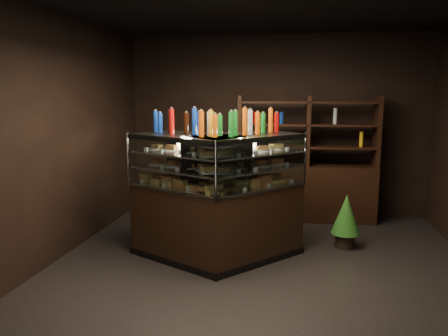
{
  "coord_description": "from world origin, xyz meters",
  "views": [
    {
      "loc": [
        0.43,
        -4.96,
        2.04
      ],
      "look_at": [
        -0.44,
        -0.02,
        1.18
      ],
      "focal_mm": 35.0,
      "sensor_mm": 36.0,
      "label": 1
    }
  ],
  "objects": [
    {
      "name": "potted_conifer",
      "position": [
        1.06,
        0.84,
        0.47
      ],
      "size": [
        0.38,
        0.38,
        0.82
      ],
      "rotation": [
        0.0,
        0.0,
        -0.27
      ],
      "color": "black",
      "rests_on": "ground"
    },
    {
      "name": "bottles_top",
      "position": [
        -0.56,
        0.16,
        1.69
      ],
      "size": [
        1.64,
        0.92,
        0.3
      ],
      "color": "#0F38B2",
      "rests_on": "display_case"
    },
    {
      "name": "room_shell",
      "position": [
        0.0,
        0.0,
        1.94
      ],
      "size": [
        5.02,
        5.02,
        3.01
      ],
      "color": "black",
      "rests_on": "ground"
    },
    {
      "name": "display_case",
      "position": [
        -0.56,
        0.16,
        0.52
      ],
      "size": [
        2.21,
        1.54,
        1.56
      ],
      "rotation": [
        0.0,
        0.0,
        0.18
      ],
      "color": "black",
      "rests_on": "ground"
    },
    {
      "name": "back_shelving",
      "position": [
        0.54,
        2.05,
        0.61
      ],
      "size": [
        2.21,
        0.56,
        2.0
      ],
      "rotation": [
        0.0,
        0.0,
        0.06
      ],
      "color": "black",
      "rests_on": "ground"
    },
    {
      "name": "food_display",
      "position": [
        -0.56,
        0.16,
        1.18
      ],
      "size": [
        1.82,
        1.06,
        0.48
      ],
      "color": "#DD874F",
      "rests_on": "display_case"
    },
    {
      "name": "ground",
      "position": [
        0.0,
        0.0,
        0.0
      ],
      "size": [
        5.0,
        5.0,
        0.0
      ],
      "primitive_type": "plane",
      "color": "black",
      "rests_on": "ground"
    }
  ]
}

